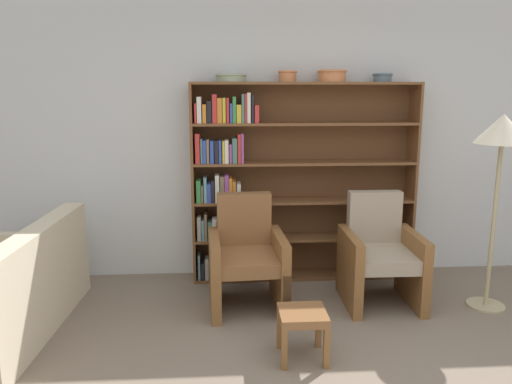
{
  "coord_description": "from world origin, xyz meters",
  "views": [
    {
      "loc": [
        -0.82,
        -2.45,
        1.86
      ],
      "look_at": [
        -0.54,
        1.95,
        0.95
      ],
      "focal_mm": 35.0,
      "sensor_mm": 36.0,
      "label": 1
    }
  ],
  "objects_px": {
    "armchair_cushioned": "(380,256)",
    "floor_lamp": "(502,139)",
    "bowl_terracotta": "(287,75)",
    "armchair_leather": "(247,259)",
    "bowl_brass": "(231,77)",
    "bowl_slate": "(383,77)",
    "bookshelf": "(282,180)",
    "couch": "(7,296)",
    "footstool": "(303,320)",
    "bowl_cream": "(332,75)"
  },
  "relations": [
    {
      "from": "armchair_cushioned",
      "to": "floor_lamp",
      "type": "relative_size",
      "value": 0.57
    },
    {
      "from": "bowl_terracotta",
      "to": "armchair_leather",
      "type": "relative_size",
      "value": 0.2
    },
    {
      "from": "bowl_brass",
      "to": "bowl_slate",
      "type": "xyz_separation_m",
      "value": [
        1.43,
        0.0,
        0.0
      ]
    },
    {
      "from": "bookshelf",
      "to": "bowl_brass",
      "type": "xyz_separation_m",
      "value": [
        -0.48,
        -0.02,
        0.97
      ]
    },
    {
      "from": "bowl_terracotta",
      "to": "floor_lamp",
      "type": "xyz_separation_m",
      "value": [
        1.67,
        -0.81,
        -0.52
      ]
    },
    {
      "from": "couch",
      "to": "footstool",
      "type": "xyz_separation_m",
      "value": [
        2.22,
        -0.53,
        -0.01
      ]
    },
    {
      "from": "armchair_cushioned",
      "to": "bookshelf",
      "type": "bearing_deg",
      "value": -38.68
    },
    {
      "from": "bowl_cream",
      "to": "couch",
      "type": "distance_m",
      "value": 3.36
    },
    {
      "from": "footstool",
      "to": "couch",
      "type": "bearing_deg",
      "value": 166.5
    },
    {
      "from": "armchair_cushioned",
      "to": "footstool",
      "type": "distance_m",
      "value": 1.24
    },
    {
      "from": "floor_lamp",
      "to": "armchair_leather",
      "type": "bearing_deg",
      "value": 175.23
    },
    {
      "from": "armchair_cushioned",
      "to": "floor_lamp",
      "type": "bearing_deg",
      "value": 169.74
    },
    {
      "from": "floor_lamp",
      "to": "footstool",
      "type": "distance_m",
      "value": 2.23
    },
    {
      "from": "bowl_slate",
      "to": "bowl_terracotta",
      "type": "bearing_deg",
      "value": 180.0
    },
    {
      "from": "bowl_slate",
      "to": "floor_lamp",
      "type": "xyz_separation_m",
      "value": [
        0.76,
        -0.81,
        -0.51
      ]
    },
    {
      "from": "armchair_cushioned",
      "to": "bowl_brass",
      "type": "bearing_deg",
      "value": -25.81
    },
    {
      "from": "bowl_cream",
      "to": "footstool",
      "type": "height_order",
      "value": "bowl_cream"
    },
    {
      "from": "bowl_terracotta",
      "to": "bowl_cream",
      "type": "xyz_separation_m",
      "value": [
        0.42,
        -0.0,
        0.0
      ]
    },
    {
      "from": "bowl_cream",
      "to": "armchair_leather",
      "type": "xyz_separation_m",
      "value": [
        -0.84,
        -0.64,
        -1.57
      ]
    },
    {
      "from": "couch",
      "to": "armchair_cushioned",
      "type": "bearing_deg",
      "value": -80.12
    },
    {
      "from": "bowl_brass",
      "to": "couch",
      "type": "distance_m",
      "value": 2.64
    },
    {
      "from": "bowl_terracotta",
      "to": "bowl_cream",
      "type": "distance_m",
      "value": 0.42
    },
    {
      "from": "bowl_brass",
      "to": "bowl_slate",
      "type": "bearing_deg",
      "value": 0.0
    },
    {
      "from": "bookshelf",
      "to": "couch",
      "type": "relative_size",
      "value": 1.22
    },
    {
      "from": "bookshelf",
      "to": "bowl_terracotta",
      "type": "height_order",
      "value": "bowl_terracotta"
    },
    {
      "from": "bookshelf",
      "to": "bowl_brass",
      "type": "relative_size",
      "value": 7.4
    },
    {
      "from": "bowl_slate",
      "to": "couch",
      "type": "relative_size",
      "value": 0.11
    },
    {
      "from": "bowl_cream",
      "to": "armchair_cushioned",
      "type": "distance_m",
      "value": 1.73
    },
    {
      "from": "bowl_brass",
      "to": "footstool",
      "type": "xyz_separation_m",
      "value": [
        0.46,
        -1.55,
        -1.69
      ]
    },
    {
      "from": "bowl_slate",
      "to": "floor_lamp",
      "type": "height_order",
      "value": "bowl_slate"
    },
    {
      "from": "bowl_brass",
      "to": "footstool",
      "type": "bearing_deg",
      "value": -73.61
    },
    {
      "from": "bowl_terracotta",
      "to": "bowl_cream",
      "type": "bearing_deg",
      "value": -0.0
    },
    {
      "from": "footstool",
      "to": "bookshelf",
      "type": "bearing_deg",
      "value": 89.02
    },
    {
      "from": "floor_lamp",
      "to": "footstool",
      "type": "relative_size",
      "value": 4.74
    },
    {
      "from": "bookshelf",
      "to": "armchair_cushioned",
      "type": "relative_size",
      "value": 2.27
    },
    {
      "from": "bowl_slate",
      "to": "armchair_cushioned",
      "type": "distance_m",
      "value": 1.69
    },
    {
      "from": "bowl_brass",
      "to": "bowl_cream",
      "type": "xyz_separation_m",
      "value": [
        0.95,
        -0.0,
        0.02
      ]
    },
    {
      "from": "bowl_slate",
      "to": "footstool",
      "type": "height_order",
      "value": "bowl_slate"
    },
    {
      "from": "bowl_cream",
      "to": "floor_lamp",
      "type": "relative_size",
      "value": 0.17
    },
    {
      "from": "couch",
      "to": "footstool",
      "type": "distance_m",
      "value": 2.28
    },
    {
      "from": "bookshelf",
      "to": "floor_lamp",
      "type": "bearing_deg",
      "value": -25.87
    },
    {
      "from": "bowl_terracotta",
      "to": "bowl_slate",
      "type": "xyz_separation_m",
      "value": [
        0.91,
        0.0,
        -0.01
      ]
    },
    {
      "from": "bookshelf",
      "to": "bowl_slate",
      "type": "distance_m",
      "value": 1.36
    },
    {
      "from": "bowl_slate",
      "to": "floor_lamp",
      "type": "distance_m",
      "value": 1.22
    },
    {
      "from": "couch",
      "to": "floor_lamp",
      "type": "relative_size",
      "value": 1.07
    },
    {
      "from": "bowl_slate",
      "to": "armchair_cushioned",
      "type": "xyz_separation_m",
      "value": [
        -0.15,
        -0.64,
        -1.55
      ]
    },
    {
      "from": "armchair_leather",
      "to": "floor_lamp",
      "type": "bearing_deg",
      "value": 172.06
    },
    {
      "from": "bowl_terracotta",
      "to": "bookshelf",
      "type": "bearing_deg",
      "value": 157.9
    },
    {
      "from": "armchair_leather",
      "to": "footstool",
      "type": "height_order",
      "value": "armchair_leather"
    },
    {
      "from": "bowl_cream",
      "to": "couch",
      "type": "xyz_separation_m",
      "value": [
        -2.71,
        -1.02,
        -1.7
      ]
    }
  ]
}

